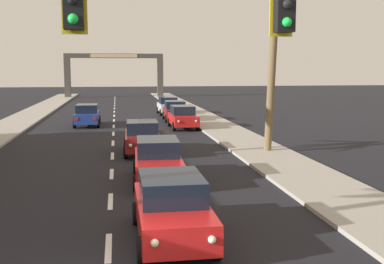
# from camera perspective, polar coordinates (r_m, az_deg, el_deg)

# --- Properties ---
(sidewalk_right) EXTENTS (3.20, 110.00, 0.14)m
(sidewalk_right) POSITION_cam_1_polar(r_m,az_deg,el_deg) (29.72, 5.76, -0.84)
(sidewalk_right) COLOR #9E998E
(sidewalk_right) RESTS_ON ground
(lane_markings) EXTENTS (4.28, 86.46, 0.01)m
(lane_markings) POSITION_cam_1_polar(r_m,az_deg,el_deg) (27.85, -8.53, -1.60)
(lane_markings) COLOR silver
(lane_markings) RESTS_ON ground
(traffic_signal_mast) EXTENTS (10.83, 0.41, 6.80)m
(traffic_signal_mast) POSITION_cam_1_polar(r_m,az_deg,el_deg) (8.65, 11.66, 10.67)
(traffic_signal_mast) COLOR #2D2D33
(traffic_signal_mast) RESTS_ON ground
(sedan_lead_at_stop_bar) EXTENTS (1.95, 4.45, 1.68)m
(sedan_lead_at_stop_bar) POSITION_cam_1_polar(r_m,az_deg,el_deg) (12.47, -2.43, -9.02)
(sedan_lead_at_stop_bar) COLOR red
(sedan_lead_at_stop_bar) RESTS_ON ground
(sedan_third_in_queue) EXTENTS (2.07, 4.50, 1.68)m
(sedan_third_in_queue) POSITION_cam_1_polar(r_m,az_deg,el_deg) (18.77, -4.12, -3.36)
(sedan_third_in_queue) COLOR red
(sedan_third_in_queue) RESTS_ON ground
(sedan_fifth_in_queue) EXTENTS (2.04, 4.49, 1.68)m
(sedan_fifth_in_queue) POSITION_cam_1_polar(r_m,az_deg,el_deg) (25.15, -5.99, -0.58)
(sedan_fifth_in_queue) COLOR maroon
(sedan_fifth_in_queue) RESTS_ON ground
(sedan_oncoming_far) EXTENTS (1.97, 4.46, 1.68)m
(sedan_oncoming_far) POSITION_cam_1_polar(r_m,az_deg,el_deg) (37.75, -12.46, 2.02)
(sedan_oncoming_far) COLOR navy
(sedan_oncoming_far) RESTS_ON ground
(sedan_parked_nearest_kerb) EXTENTS (2.00, 4.47, 1.68)m
(sedan_parked_nearest_kerb) POSITION_cam_1_polar(r_m,az_deg,el_deg) (35.37, -1.12, 1.83)
(sedan_parked_nearest_kerb) COLOR red
(sedan_parked_nearest_kerb) RESTS_ON ground
(sedan_parked_mid_kerb) EXTENTS (1.99, 4.47, 1.68)m
(sedan_parked_mid_kerb) POSITION_cam_1_polar(r_m,az_deg,el_deg) (46.34, -2.89, 3.19)
(sedan_parked_mid_kerb) COLOR silver
(sedan_parked_mid_kerb) RESTS_ON ground
(sedan_parked_far_kerb) EXTENTS (2.02, 4.48, 1.68)m
(sedan_parked_far_kerb) POSITION_cam_1_polar(r_m,az_deg,el_deg) (40.59, -2.05, 2.57)
(sedan_parked_far_kerb) COLOR maroon
(sedan_parked_far_kerb) RESTS_ON ground
(palm_right_second) EXTENTS (3.56, 3.45, 9.81)m
(palm_right_second) POSITION_cam_1_polar(r_m,az_deg,el_deg) (25.26, 9.92, 12.53)
(palm_right_second) COLOR brown
(palm_right_second) RESTS_ON ground
(town_gateway_arch) EXTENTS (15.01, 0.90, 6.70)m
(town_gateway_arch) POSITION_cam_1_polar(r_m,az_deg,el_deg) (74.60, -9.30, 7.47)
(town_gateway_arch) COLOR #423D38
(town_gateway_arch) RESTS_ON ground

